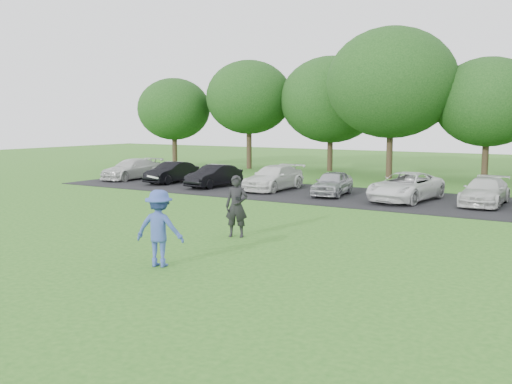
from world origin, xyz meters
TOP-DOWN VIEW (x-y plane):
  - ground at (0.00, 0.00)m, footprint 100.00×100.00m
  - parking_lot at (0.00, 13.00)m, footprint 32.00×6.50m
  - frisbee_player at (-0.08, -0.67)m, footprint 1.31×0.99m
  - camera_bystander at (-0.39, 3.06)m, footprint 0.77×0.63m
  - parked_cars at (1.28, 13.04)m, footprint 30.63×4.86m
  - tree_row at (1.51, 22.76)m, footprint 42.39×9.85m

SIDE VIEW (x-z plane):
  - ground at x=0.00m, z-range 0.00..0.00m
  - parking_lot at x=0.00m, z-range 0.00..0.03m
  - parked_cars at x=1.28m, z-range -0.02..1.22m
  - frisbee_player at x=-0.08m, z-range -0.17..1.97m
  - camera_bystander at x=-0.39m, z-range 0.00..1.81m
  - tree_row at x=1.51m, z-range 0.59..9.23m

